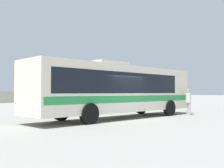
% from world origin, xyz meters
% --- Properties ---
extents(ground_plane, '(300.00, 300.00, 0.00)m').
position_xyz_m(ground_plane, '(0.00, 10.00, 0.00)').
color(ground_plane, gray).
extents(coach_bus_cream_green, '(12.23, 4.26, 3.37)m').
position_xyz_m(coach_bus_cream_green, '(0.46, 0.87, 1.80)').
color(coach_bus_cream_green, silver).
rests_on(coach_bus_cream_green, ground_plane).
extents(attendant_by_bus_door, '(0.47, 0.47, 1.79)m').
position_xyz_m(attendant_by_bus_door, '(5.53, -1.66, 1.02)').
color(attendant_by_bus_door, '#B7B2A8').
rests_on(attendant_by_bus_door, ground_plane).
extents(vendor_umbrella_near_gate_pink, '(2.18, 2.18, 2.11)m').
position_xyz_m(vendor_umbrella_near_gate_pink, '(8.90, 5.05, 1.77)').
color(vendor_umbrella_near_gate_pink, gray).
rests_on(vendor_umbrella_near_gate_pink, ground_plane).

